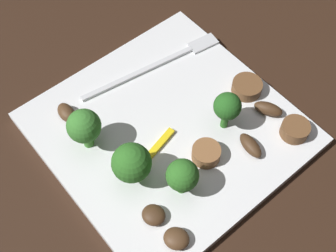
# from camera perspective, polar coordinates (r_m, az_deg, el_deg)

# --- Properties ---
(ground_plane) EXTENTS (1.40, 1.40, 0.00)m
(ground_plane) POSITION_cam_1_polar(r_m,az_deg,el_deg) (0.48, 0.00, -0.72)
(ground_plane) COLOR black
(plate) EXTENTS (0.25, 0.25, 0.01)m
(plate) POSITION_cam_1_polar(r_m,az_deg,el_deg) (0.48, 0.00, -0.36)
(plate) COLOR white
(plate) RESTS_ON ground_plane
(fork) EXTENTS (0.18, 0.04, 0.00)m
(fork) POSITION_cam_1_polar(r_m,az_deg,el_deg) (0.53, -0.79, 8.24)
(fork) COLOR silver
(fork) RESTS_ON plate
(broccoli_floret_0) EXTENTS (0.03, 0.03, 0.05)m
(broccoli_floret_0) POSITION_cam_1_polar(r_m,az_deg,el_deg) (0.45, 7.68, 2.45)
(broccoli_floret_0) COLOR #296420
(broccoli_floret_0) RESTS_ON plate
(broccoli_floret_1) EXTENTS (0.03, 0.03, 0.05)m
(broccoli_floret_1) POSITION_cam_1_polar(r_m,az_deg,el_deg) (0.41, 1.87, -6.46)
(broccoli_floret_1) COLOR #347525
(broccoli_floret_1) RESTS_ON plate
(broccoli_floret_2) EXTENTS (0.03, 0.03, 0.05)m
(broccoli_floret_2) POSITION_cam_1_polar(r_m,az_deg,el_deg) (0.44, -10.80, -0.10)
(broccoli_floret_2) COLOR #408630
(broccoli_floret_2) RESTS_ON plate
(broccoli_floret_3) EXTENTS (0.04, 0.04, 0.05)m
(broccoli_floret_3) POSITION_cam_1_polar(r_m,az_deg,el_deg) (0.42, -4.73, -4.81)
(broccoli_floret_3) COLOR #347525
(broccoli_floret_3) RESTS_ON plate
(sausage_slice_0) EXTENTS (0.04, 0.04, 0.01)m
(sausage_slice_0) POSITION_cam_1_polar(r_m,az_deg,el_deg) (0.48, 16.09, -0.44)
(sausage_slice_0) COLOR brown
(sausage_slice_0) RESTS_ON plate
(sausage_slice_1) EXTENTS (0.04, 0.04, 0.01)m
(sausage_slice_1) POSITION_cam_1_polar(r_m,az_deg,el_deg) (0.45, 4.96, -3.54)
(sausage_slice_1) COLOR brown
(sausage_slice_1) RESTS_ON plate
(sausage_slice_2) EXTENTS (0.04, 0.04, 0.01)m
(sausage_slice_2) POSITION_cam_1_polar(r_m,az_deg,el_deg) (0.50, 10.17, 4.97)
(sausage_slice_2) COLOR brown
(sausage_slice_2) RESTS_ON plate
(mushroom_0) EXTENTS (0.03, 0.03, 0.01)m
(mushroom_0) POSITION_cam_1_polar(r_m,az_deg,el_deg) (0.42, -1.87, -11.44)
(mushroom_0) COLOR #422B19
(mushroom_0) RESTS_ON plate
(mushroom_1) EXTENTS (0.02, 0.03, 0.01)m
(mushroom_1) POSITION_cam_1_polar(r_m,az_deg,el_deg) (0.49, -13.00, 1.70)
(mushroom_1) COLOR #4C331E
(mushroom_1) RESTS_ON plate
(mushroom_2) EXTENTS (0.03, 0.03, 0.01)m
(mushroom_2) POSITION_cam_1_polar(r_m,az_deg,el_deg) (0.49, 12.85, 2.17)
(mushroom_2) COLOR #422B19
(mushroom_2) RESTS_ON plate
(mushroom_3) EXTENTS (0.02, 0.03, 0.01)m
(mushroom_3) POSITION_cam_1_polar(r_m,az_deg,el_deg) (0.46, 10.63, -2.49)
(mushroom_3) COLOR #422B19
(mushroom_3) RESTS_ON plate
(mushroom_4) EXTENTS (0.03, 0.03, 0.01)m
(mushroom_4) POSITION_cam_1_polar(r_m,az_deg,el_deg) (0.42, 1.10, -14.35)
(mushroom_4) COLOR #4C331E
(mushroom_4) RESTS_ON plate
(pepper_strip_1) EXTENTS (0.05, 0.02, 0.00)m
(pepper_strip_1) POSITION_cam_1_polar(r_m,az_deg,el_deg) (0.46, -1.42, -2.74)
(pepper_strip_1) COLOR yellow
(pepper_strip_1) RESTS_ON plate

